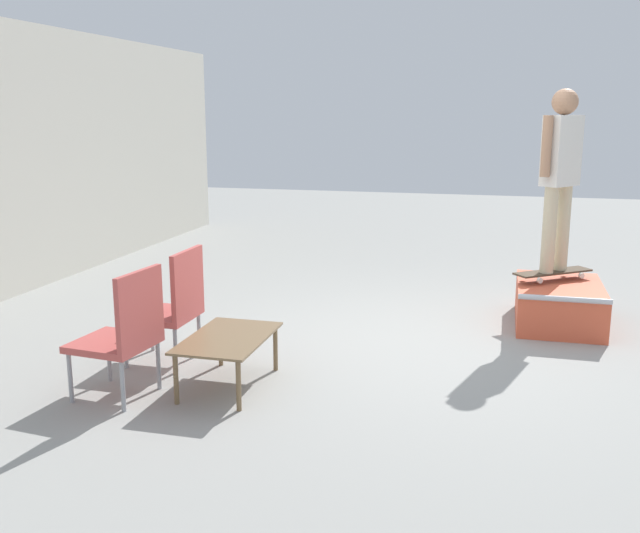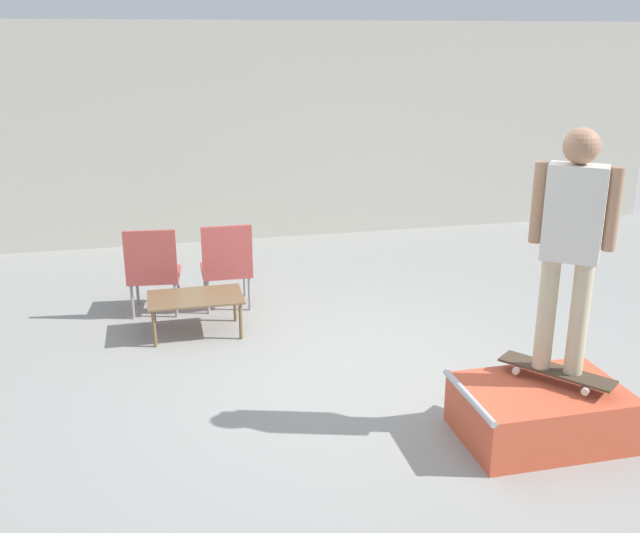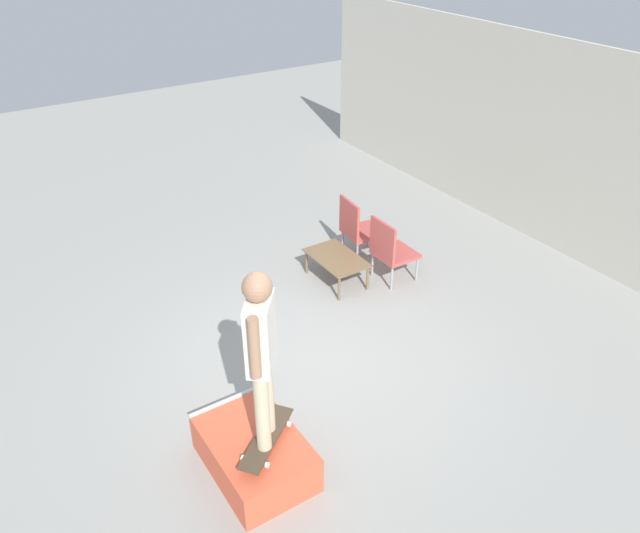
# 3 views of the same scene
# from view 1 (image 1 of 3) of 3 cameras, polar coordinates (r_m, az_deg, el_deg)

# --- Properties ---
(ground_plane) EXTENTS (24.00, 24.00, 0.00)m
(ground_plane) POSITION_cam_1_polar(r_m,az_deg,el_deg) (6.38, 7.68, -6.31)
(ground_plane) COLOR gray
(skate_ramp_box) EXTENTS (1.18, 0.79, 0.42)m
(skate_ramp_box) POSITION_cam_1_polar(r_m,az_deg,el_deg) (7.27, 18.57, -2.88)
(skate_ramp_box) COLOR #DB5638
(skate_ramp_box) RESTS_ON ground_plane
(skateboard_on_ramp) EXTENTS (0.66, 0.77, 0.07)m
(skateboard_on_ramp) POSITION_cam_1_polar(r_m,az_deg,el_deg) (7.33, 18.13, -0.44)
(skateboard_on_ramp) COLOR #473828
(skateboard_on_ramp) RESTS_ON skate_ramp_box
(person_skater) EXTENTS (0.47, 0.39, 1.74)m
(person_skater) POSITION_cam_1_polar(r_m,az_deg,el_deg) (7.19, 18.69, 7.66)
(person_skater) COLOR #C6B793
(person_skater) RESTS_ON skateboard_on_ramp
(coffee_table) EXTENTS (0.91, 0.57, 0.39)m
(coffee_table) POSITION_cam_1_polar(r_m,az_deg,el_deg) (5.36, -7.36, -6.02)
(coffee_table) COLOR brown
(coffee_table) RESTS_ON ground_plane
(patio_chair_left) EXTENTS (0.57, 0.57, 0.95)m
(patio_chair_left) POSITION_cam_1_polar(r_m,az_deg,el_deg) (5.25, -15.36, -4.94)
(patio_chair_left) COLOR #99999E
(patio_chair_left) RESTS_ON ground_plane
(patio_chair_right) EXTENTS (0.52, 0.52, 0.95)m
(patio_chair_right) POSITION_cam_1_polar(r_m,az_deg,el_deg) (5.90, -11.70, -2.88)
(patio_chair_right) COLOR #99999E
(patio_chair_right) RESTS_ON ground_plane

